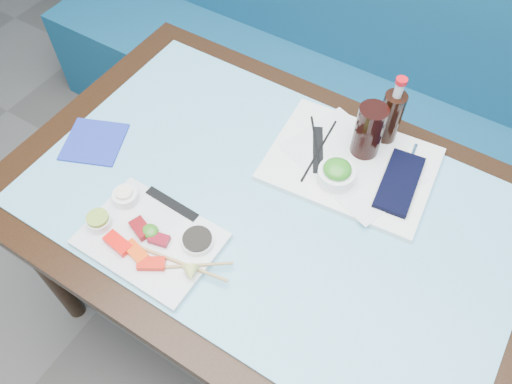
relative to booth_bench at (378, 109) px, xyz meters
The scene contains 34 objects.
booth_bench is the anchor object (origin of this frame).
dining_table 0.89m from the booth_bench, 90.00° to the right, with size 1.40×0.90×0.75m.
glass_top 0.92m from the booth_bench, 90.00° to the right, with size 1.22×0.76×0.01m, color #69B6D3.
sashimi_plate 1.18m from the booth_bench, 99.79° to the right, with size 0.32×0.23×0.02m, color silver.
salmon_left 1.24m from the booth_bench, 101.74° to the right, with size 0.07×0.03×0.02m, color #F91109.
salmon_mid 1.23m from the booth_bench, 99.37° to the right, with size 0.06×0.03×0.02m, color #FF460A.
salmon_right 1.23m from the booth_bench, 96.89° to the right, with size 0.06×0.03×0.02m, color red.
tuna_left 1.18m from the booth_bench, 101.36° to the right, with size 0.06×0.03×0.02m, color maroon.
tuna_right 1.18m from the booth_bench, 98.56° to the right, with size 0.05×0.03×0.02m, color maroon.
seaweed_garnish 1.18m from the booth_bench, 100.14° to the right, with size 0.04×0.04×0.02m, color #327A1C.
ramekin_wasabi 1.24m from the booth_bench, 105.53° to the right, with size 0.06×0.06×0.02m, color white.
wasabi_fill 1.25m from the booth_bench, 105.53° to the right, with size 0.05×0.05×0.01m, color olive.
ramekin_ginger 1.16m from the booth_bench, 106.55° to the right, with size 0.06×0.06×0.03m, color white.
ginger_fill 1.17m from the booth_bench, 106.55° to the right, with size 0.04×0.04×0.01m, color #FEE6D0.
soy_dish 1.12m from the booth_bench, 94.59° to the right, with size 0.08×0.08×0.02m, color white.
soy_fill 1.13m from the booth_bench, 94.59° to the right, with size 0.07×0.07×0.01m, color black.
lemon_wedge 1.20m from the booth_bench, 92.24° to the right, with size 0.04×0.04×0.03m, color #D4DC68.
chopstick_sleeve 1.09m from the booth_bench, 101.64° to the right, with size 0.15×0.02×0.00m, color black.
wooden_chopstick_a 1.18m from the booth_bench, 94.07° to the right, with size 0.01×0.01×0.23m, color tan.
wooden_chopstick_b 1.18m from the booth_bench, 93.56° to the right, with size 0.01×0.01×0.21m, color #AC8850.
serving_tray 0.75m from the booth_bench, 79.48° to the right, with size 0.43×0.32×0.02m, color white.
paper_placemat 0.76m from the booth_bench, 79.48° to the right, with size 0.33×0.23×0.00m, color white.
seaweed_bowl 0.83m from the booth_bench, 81.37° to the right, with size 0.10×0.10×0.04m, color white.
seaweed_salad 0.84m from the booth_bench, 81.37° to the right, with size 0.07×0.07×0.04m, color #2D851E.
cola_glass 0.76m from the booth_bench, 77.54° to the right, with size 0.08×0.08×0.16m, color black.
navy_pouch 0.79m from the booth_bench, 68.20° to the right, with size 0.09×0.20×0.02m, color black.
fork 0.71m from the booth_bench, 64.89° to the right, with size 0.01×0.01×0.08m, color white.
black_chopstick_a 0.76m from the booth_bench, 88.39° to the right, with size 0.01×0.01×0.24m, color black.
black_chopstick_b 0.76m from the booth_bench, 87.68° to the right, with size 0.01×0.01×0.24m, color black.
tray_sleeve 0.76m from the booth_bench, 88.03° to the right, with size 0.03×0.16×0.00m, color black.
cola_bottle_body 0.70m from the booth_bench, 72.82° to the right, with size 0.06×0.06×0.17m, color black.
cola_bottle_neck 0.78m from the booth_bench, 72.82° to the right, with size 0.02×0.02×0.04m, color silver.
cola_bottle_cap 0.80m from the booth_bench, 72.82° to the right, with size 0.03×0.03×0.01m, color red.
blue_napkin 1.14m from the booth_bench, 119.24° to the right, with size 0.16×0.16×0.01m, color #1B2C98.
Camera 1 is at (0.34, 0.82, 1.81)m, focal length 35.00 mm.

